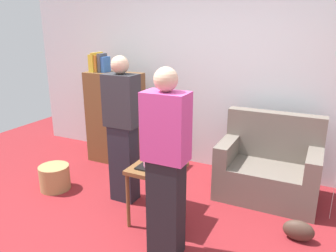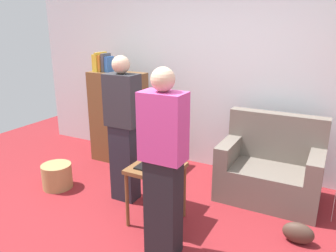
{
  "view_description": "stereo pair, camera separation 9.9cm",
  "coord_description": "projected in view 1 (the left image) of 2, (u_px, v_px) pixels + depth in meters",
  "views": [
    {
      "loc": [
        1.35,
        -2.19,
        1.93
      ],
      "look_at": [
        -0.04,
        0.66,
        0.95
      ],
      "focal_mm": 35.2,
      "sensor_mm": 36.0,
      "label": 1
    },
    {
      "loc": [
        1.44,
        -2.14,
        1.93
      ],
      "look_at": [
        -0.04,
        0.66,
        0.95
      ],
      "focal_mm": 35.2,
      "sensor_mm": 36.0,
      "label": 2
    }
  ],
  "objects": [
    {
      "name": "ground_plane",
      "position": [
        140.0,
        245.0,
        3.01
      ],
      "size": [
        8.0,
        8.0,
        0.0
      ],
      "primitive_type": "plane",
      "color": "maroon"
    },
    {
      "name": "wall_back",
      "position": [
        216.0,
        70.0,
        4.38
      ],
      "size": [
        6.0,
        0.1,
        2.7
      ],
      "primitive_type": "cube",
      "color": "silver",
      "rests_on": "ground_plane"
    },
    {
      "name": "couch",
      "position": [
        268.0,
        168.0,
        3.8
      ],
      "size": [
        1.1,
        0.7,
        0.96
      ],
      "color": "#6B6056",
      "rests_on": "ground_plane"
    },
    {
      "name": "bookshelf",
      "position": [
        115.0,
        117.0,
        4.69
      ],
      "size": [
        0.8,
        0.36,
        1.56
      ],
      "color": "brown",
      "rests_on": "ground_plane"
    },
    {
      "name": "side_table",
      "position": [
        157.0,
        175.0,
        3.23
      ],
      "size": [
        0.48,
        0.48,
        0.61
      ],
      "color": "brown",
      "rests_on": "ground_plane"
    },
    {
      "name": "birthday_cake",
      "position": [
        157.0,
        162.0,
        3.19
      ],
      "size": [
        0.32,
        0.32,
        0.17
      ],
      "color": "black",
      "rests_on": "side_table"
    },
    {
      "name": "person_blowing_candles",
      "position": [
        123.0,
        130.0,
        3.58
      ],
      "size": [
        0.36,
        0.22,
        1.63
      ],
      "rotation": [
        0.0,
        0.0,
        0.39
      ],
      "color": "#23232D",
      "rests_on": "ground_plane"
    },
    {
      "name": "person_holding_cake",
      "position": [
        166.0,
        165.0,
        2.68
      ],
      "size": [
        0.36,
        0.22,
        1.63
      ],
      "rotation": [
        0.0,
        0.0,
        3.06
      ],
      "color": "black",
      "rests_on": "ground_plane"
    },
    {
      "name": "wicker_basket",
      "position": [
        55.0,
        177.0,
        4.0
      ],
      "size": [
        0.36,
        0.36,
        0.3
      ],
      "primitive_type": "cylinder",
      "color": "#A88451",
      "rests_on": "ground_plane"
    },
    {
      "name": "handbag",
      "position": [
        298.0,
        231.0,
        3.05
      ],
      "size": [
        0.28,
        0.14,
        0.2
      ],
      "primitive_type": "ellipsoid",
      "color": "#473328",
      "rests_on": "ground_plane"
    }
  ]
}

